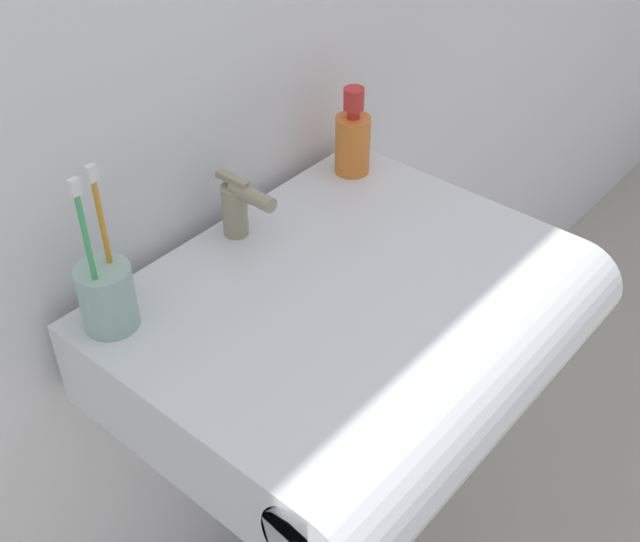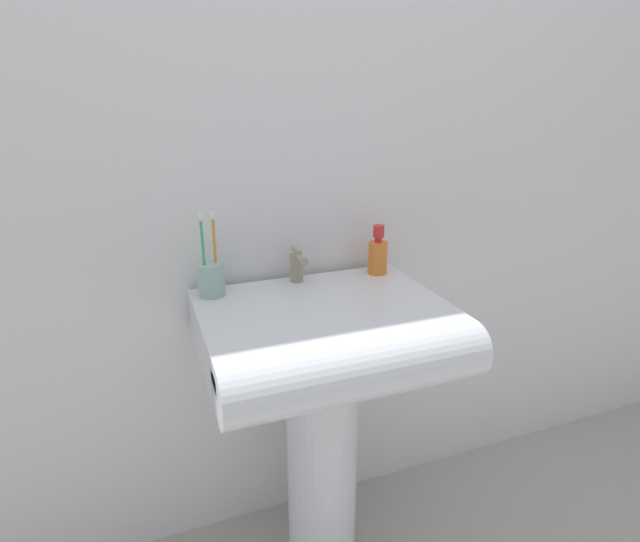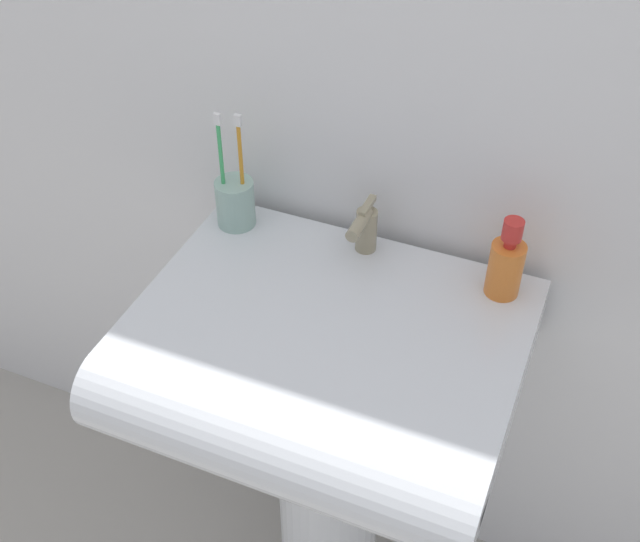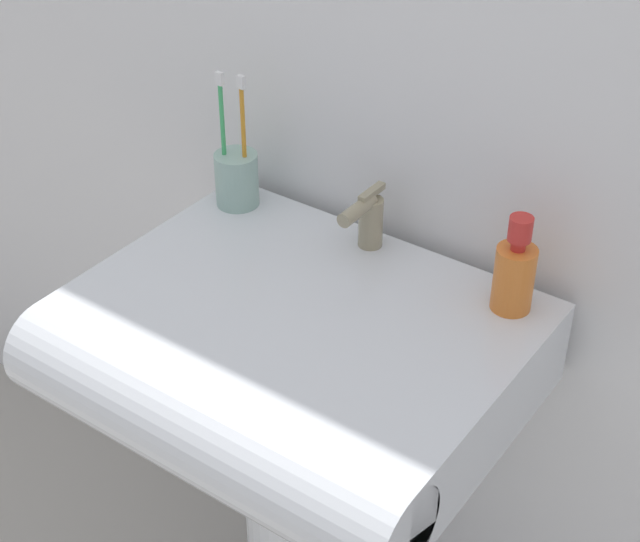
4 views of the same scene
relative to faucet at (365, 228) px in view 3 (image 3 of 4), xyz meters
The scene contains 6 objects.
wall_back 0.33m from the faucet, 84.59° to the left, with size 5.00×0.05×2.40m, color white.
sink_pedestal 0.56m from the faucet, 87.05° to the right, with size 0.20×0.20×0.70m, color white.
sink_basin 0.25m from the faucet, 87.73° to the right, with size 0.61×0.50×0.13m.
faucet is the anchor object (origin of this frame).
toothbrush_cup 0.24m from the faucet, behind, with size 0.07×0.07×0.22m.
soap_bottle 0.24m from the faucet, ahead, with size 0.06×0.06×0.14m.
Camera 3 is at (0.33, -0.84, 1.71)m, focal length 45.00 mm.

